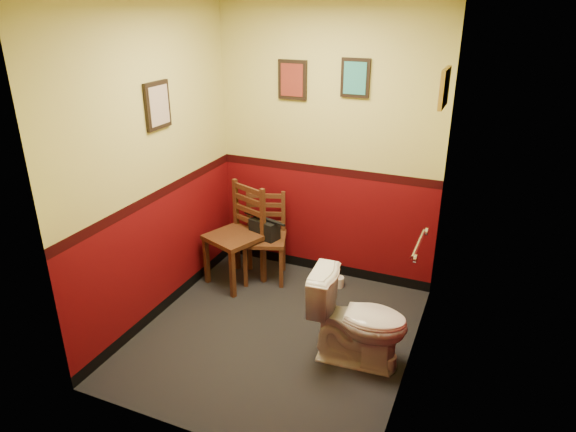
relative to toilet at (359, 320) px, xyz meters
name	(u,v)px	position (x,y,z in m)	size (l,w,h in m)	color
floor	(277,334)	(-0.72, 0.06, -0.37)	(2.20, 2.40, 0.00)	black
wall_back	(327,146)	(-0.72, 1.26, 0.98)	(2.20, 2.70, 0.00)	#56070B
wall_front	(186,252)	(-0.72, -1.14, 0.98)	(2.20, 2.70, 0.00)	#56070B
wall_left	(154,168)	(-1.82, 0.06, 0.98)	(2.40, 2.70, 0.00)	#56070B
wall_right	(423,207)	(0.38, 0.06, 0.98)	(2.40, 2.70, 0.00)	#56070B
grab_bar	(419,244)	(0.35, 0.31, 0.58)	(0.05, 0.56, 0.06)	silver
framed_print_back_a	(292,80)	(-1.07, 1.24, 1.58)	(0.28, 0.04, 0.36)	black
framed_print_back_b	(355,78)	(-0.47, 1.24, 1.63)	(0.26, 0.04, 0.34)	black
framed_print_left	(158,105)	(-1.80, 0.16, 1.48)	(0.04, 0.30, 0.38)	black
framed_print_right	(444,88)	(0.36, 0.66, 1.68)	(0.04, 0.34, 0.28)	olive
toilet	(359,320)	(0.00, 0.00, 0.00)	(0.42, 0.76, 0.74)	white
toilet_brush	(388,361)	(0.25, -0.02, -0.30)	(0.13, 0.13, 0.45)	silver
chair_left	(237,236)	(-1.45, 0.74, 0.13)	(0.60, 0.60, 1.00)	#542E19
chair_right	(265,237)	(-1.23, 0.93, 0.07)	(0.53, 0.53, 0.88)	#542E19
handbag	(264,229)	(-1.22, 0.89, 0.18)	(0.32, 0.22, 0.21)	black
tp_stack	(332,278)	(-0.54, 1.02, -0.29)	(0.23, 0.12, 0.20)	silver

